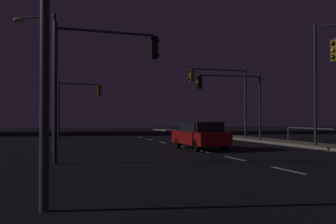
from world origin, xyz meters
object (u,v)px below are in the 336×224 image
Objects in this scene: traffic_light_near_left at (222,87)px; traffic_light_far_center at (231,92)px; street_lamp_corner at (321,72)px; traffic_light_far_right at (78,98)px; street_lamp_far_end at (47,68)px; traffic_light_mid_left at (103,65)px; car at (200,135)px.

traffic_light_near_left is 1.15× the size of traffic_light_far_center.
traffic_light_far_right is at bearing 130.86° from street_lamp_corner.
traffic_light_far_right is 15.30m from street_lamp_far_end.
traffic_light_far_right is 14.30m from traffic_light_far_center.
traffic_light_far_center is at bearing -42.62° from traffic_light_far_right.
traffic_light_far_center is at bearing -97.30° from traffic_light_near_left.
traffic_light_far_right is at bearing 89.61° from traffic_light_mid_left.
street_lamp_corner is at bearing -49.14° from traffic_light_far_right.
traffic_light_far_center is 0.70× the size of street_lamp_far_end.
traffic_light_near_left is at bearing -33.84° from traffic_light_far_right.
traffic_light_near_left reaches higher than traffic_light_far_center.
traffic_light_mid_left is 0.75× the size of street_lamp_corner.
traffic_light_mid_left reaches higher than traffic_light_far_right.
car is at bearing -68.97° from traffic_light_far_right.
street_lamp_far_end is (-12.92, -5.41, 0.60)m from traffic_light_far_center.
street_lamp_corner is at bearing -71.79° from traffic_light_near_left.
street_lamp_far_end is (-13.23, -7.83, 0.10)m from traffic_light_near_left.
traffic_light_far_center is (10.52, -9.68, 0.12)m from traffic_light_far_right.
traffic_light_far_center is 14.87m from traffic_light_mid_left.
car is 9.02m from street_lamp_far_end.
traffic_light_near_left is at bearing 58.60° from car.
traffic_light_far_center reaches higher than traffic_light_far_right.
street_lamp_far_end reaches higher than traffic_light_far_right.
traffic_light_near_left is 0.78× the size of street_lamp_corner.
street_lamp_corner is at bearing -3.03° from car.
car is 10.07m from traffic_light_near_left.
car is 7.87m from traffic_light_far_center.
traffic_light_far_right is 20.05m from traffic_light_mid_left.
traffic_light_far_right is 1.02× the size of traffic_light_far_center.
traffic_light_far_right is 0.92× the size of traffic_light_mid_left.
street_lamp_far_end is at bearing 178.24° from car.
traffic_light_near_left reaches higher than car.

